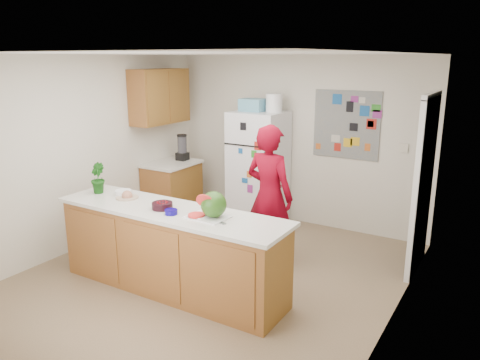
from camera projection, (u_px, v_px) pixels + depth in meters
The scene contains 26 objects.
floor at pixel (213, 276), 5.45m from camera, with size 4.00×4.50×0.02m, color brown.
wall_back at pixel (297, 141), 7.00m from camera, with size 4.00×0.02×2.50m, color beige.
wall_left at pixel (86, 153), 6.14m from camera, with size 0.02×4.50×2.50m, color beige.
wall_right at pixel (399, 199), 4.13m from camera, with size 0.02×4.50×2.50m, color beige.
ceiling at pixel (210, 53), 4.81m from camera, with size 4.00×4.50×0.02m, color white.
doorway at pixel (425, 186), 5.40m from camera, with size 0.03×0.85×2.04m, color black.
peninsula_base at pixel (171, 252), 5.03m from camera, with size 2.60×0.62×0.88m, color brown.
peninsula_top at pixel (170, 211), 4.91m from camera, with size 2.68×0.70×0.04m, color silver.
side_counter_base at pixel (172, 192), 7.30m from camera, with size 0.60×0.80×0.86m, color brown.
side_counter_top at pixel (171, 164), 7.19m from camera, with size 0.64×0.84×0.04m, color silver.
upper_cabinets at pixel (160, 96), 6.95m from camera, with size 0.35×1.00×0.80m, color brown.
refrigerator at pixel (258, 168), 7.02m from camera, with size 0.75×0.70×1.70m, color silver.
fridge_top_bin at pixel (253, 105), 6.83m from camera, with size 0.35×0.28×0.18m, color #5999B2.
photo_collage at pixel (346, 125), 6.53m from camera, with size 0.95×0.01×0.95m, color slate.
person at pixel (269, 196), 5.58m from camera, with size 0.63×0.41×1.72m, color maroon.
blender_appliance at pixel (182, 148), 7.29m from camera, with size 0.14×0.14×0.38m, color black.
cutting_board at pixel (208, 217), 4.64m from camera, with size 0.40×0.30×0.01m, color white.
watermelon at pixel (214, 204), 4.60m from camera, with size 0.26×0.26×0.26m, color #185A0E.
watermelon_slice at pixel (197, 215), 4.65m from camera, with size 0.17×0.17×0.02m, color red.
cherry_bowl at pixel (162, 206), 4.91m from camera, with size 0.22×0.22×0.07m, color black.
white_bowl at pixel (123, 193), 5.39m from camera, with size 0.19×0.19×0.06m, color silver.
cobalt_bowl at pixel (171, 212), 4.74m from camera, with size 0.13×0.13×0.05m, color #0B0269.
plate at pixel (127, 198), 5.28m from camera, with size 0.25×0.25×0.02m, color beige.
paper_towel at pixel (201, 217), 4.64m from camera, with size 0.16×0.14×0.02m, color white.
keys at pixel (222, 223), 4.48m from camera, with size 0.08×0.04×0.01m, color gray.
potted_plant at pixel (97, 178), 5.46m from camera, with size 0.19×0.16×0.35m, color #133E17.
Camera 1 is at (2.85, -4.11, 2.46)m, focal length 35.00 mm.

